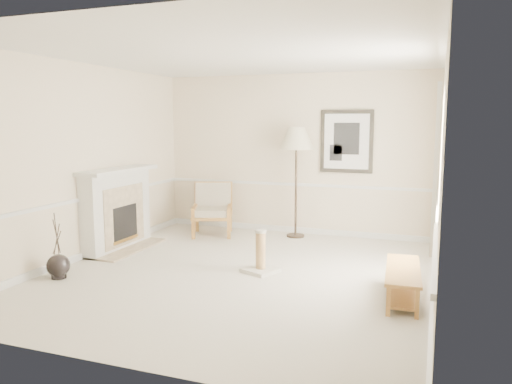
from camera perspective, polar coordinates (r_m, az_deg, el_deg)
ground at (r=6.85m, az=-2.00°, el=-9.30°), size 5.50×5.50×0.00m
room at (r=6.57m, az=-0.70°, el=6.50°), size 5.04×5.54×2.92m
fireplace at (r=8.33m, az=-15.54°, el=-1.95°), size 0.64×1.64×1.31m
floor_vase at (r=7.10m, az=-21.66°, el=-7.90°), size 0.30×0.30×0.88m
armchair at (r=9.14m, az=-4.98°, el=-1.68°), size 0.93×0.96×0.94m
floor_lamp at (r=8.78m, az=4.65°, el=5.78°), size 0.78×0.78×1.95m
bench at (r=6.09m, az=16.43°, el=-9.48°), size 0.47×1.30×0.36m
scratching_post at (r=6.87m, az=0.52°, el=-7.64°), size 0.54×0.54×0.59m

